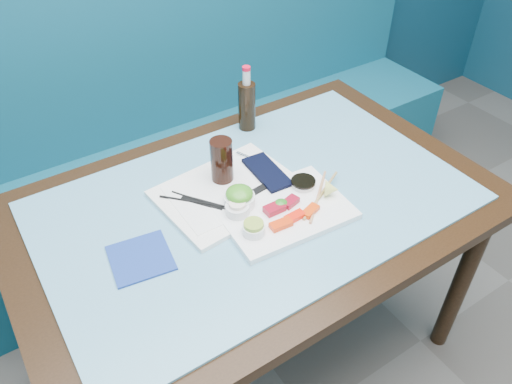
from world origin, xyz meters
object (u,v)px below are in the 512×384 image
sashimi_plate (284,211)px  blue_napkin (141,258)px  booth_bench (154,161)px  dining_table (256,222)px  seaweed_bowl (240,200)px  cola_glass (222,161)px  serving_tray (229,192)px  cola_bottle_body (247,106)px

sashimi_plate → blue_napkin: bearing=175.6°
booth_bench → sashimi_plate: 1.01m
dining_table → sashimi_plate: bearing=-68.3°
seaweed_bowl → cola_glass: size_ratio=0.64×
sashimi_plate → serving_tray: bearing=122.6°
serving_tray → cola_bottle_body: size_ratio=2.37×
serving_tray → cola_glass: (0.01, 0.05, 0.08)m
booth_bench → cola_bottle_body: size_ratio=17.76×
sashimi_plate → serving_tray: (-0.09, 0.16, -0.00)m
serving_tray → blue_napkin: serving_tray is taller
booth_bench → blue_napkin: bearing=-113.2°
sashimi_plate → blue_napkin: size_ratio=2.34×
sashimi_plate → serving_tray: 0.18m
blue_napkin → dining_table: bearing=4.7°
blue_napkin → cola_glass: bearing=24.5°
dining_table → serving_tray: (-0.05, 0.07, 0.10)m
cola_bottle_body → serving_tray: bearing=-130.8°
dining_table → cola_bottle_body: (0.19, 0.34, 0.18)m
booth_bench → blue_napkin: booth_bench is taller
booth_bench → serving_tray: booth_bench is taller
cola_bottle_body → cola_glass: bearing=-135.9°
sashimi_plate → seaweed_bowl: seaweed_bowl is taller
dining_table → cola_glass: size_ratio=10.19×
serving_tray → cola_bottle_body: (0.24, 0.27, 0.08)m
cola_glass → cola_bottle_body: bearing=44.1°
blue_napkin → cola_bottle_body: bearing=33.5°
seaweed_bowl → cola_glass: bearing=81.3°
sashimi_plate → seaweed_bowl: bearing=143.3°
serving_tray → seaweed_bowl: seaweed_bowl is taller
cola_glass → blue_napkin: bearing=-155.5°
cola_glass → serving_tray: bearing=-100.3°
dining_table → serving_tray: size_ratio=3.49×
cola_glass → dining_table: bearing=-71.8°
sashimi_plate → cola_glass: bearing=113.7°
booth_bench → serving_tray: 0.87m
cola_bottle_body → seaweed_bowl: bearing=-125.2°
serving_tray → dining_table: bearing=-58.6°
sashimi_plate → cola_glass: (-0.08, 0.21, 0.07)m
serving_tray → cola_glass: 0.09m
seaweed_bowl → dining_table: bearing=8.4°
dining_table → blue_napkin: bearing=-175.3°
sashimi_plate → serving_tray: size_ratio=0.89×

